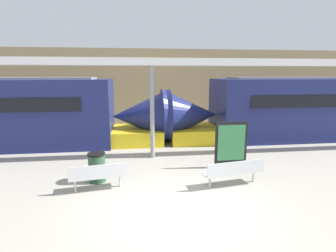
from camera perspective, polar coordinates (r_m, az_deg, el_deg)
The scene contains 9 objects.
ground_plane at distance 6.81m, azimuth 2.64°, elevation -18.12°, with size 60.00×60.00×0.00m, color #A8A093.
station_wall at distance 17.97m, azimuth -3.86°, elevation 8.52°, with size 56.00×0.20×5.00m, color tan.
train_left at distance 16.54m, azimuth 31.48°, elevation 3.24°, with size 17.85×2.93×3.20m.
bench_near at distance 8.23m, azimuth 14.20°, elevation -9.42°, with size 1.94×0.75×0.81m.
bench_far at distance 7.97m, azimuth -15.06°, elevation -10.20°, with size 1.65×0.69×0.81m.
trash_bin at distance 8.60m, azimuth -15.20°, elevation -8.66°, with size 0.54×0.54×0.93m.
poster_board at distance 9.66m, azimuth 13.55°, elevation -3.96°, with size 1.17×0.07×1.70m.
support_column_near at distance 10.38m, azimuth -3.46°, elevation 2.85°, with size 0.18×0.18×3.66m, color gray.
canopy_beam at distance 10.28m, azimuth -3.59°, elevation 13.78°, with size 28.00×0.60×0.28m, color silver.
Camera 1 is at (-1.03, -5.85, 3.33)m, focal length 28.00 mm.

